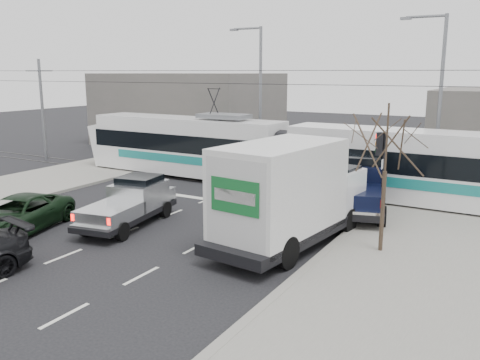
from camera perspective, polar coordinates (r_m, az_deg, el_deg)
The scene contains 14 objects.
ground at distance 19.32m, azimuth -9.10°, elevation -6.61°, with size 120.00×120.00×0.00m, color black.
sidewalk_right at distance 15.68m, azimuth 18.19°, elevation -11.31°, with size 6.00×60.00×0.15m, color gray.
rails at distance 27.53m, azimuth 3.92°, elevation -0.82°, with size 60.00×1.60×0.03m, color #33302D.
building_left at distance 44.44m, azimuth -5.75°, elevation 7.96°, with size 14.00×10.00×6.00m, color #68625E.
bare_tree at distance 17.36m, azimuth 16.13°, elevation 3.82°, with size 2.40×2.40×5.00m.
traffic_signal at distance 21.62m, azimuth 15.57°, elevation 2.58°, with size 0.44×0.44×3.60m.
street_lamp_near at distance 28.57m, azimuth 21.24°, elevation 9.21°, with size 2.38×0.25×9.00m.
street_lamp_far at distance 34.10m, azimuth 2.02°, elevation 10.34°, with size 2.38×0.25×9.00m.
catenary at distance 26.94m, azimuth 4.04°, elevation 7.23°, with size 60.00×0.20×7.00m.
tram at distance 26.96m, azimuth 5.26°, elevation 2.86°, with size 25.53×3.14×5.20m.
silver_pickup at distance 21.22m, azimuth -12.07°, elevation -2.40°, with size 2.55×5.39×1.88m.
box_truck at distance 18.10m, azimuth 5.62°, elevation -1.66°, with size 3.53×7.81×3.77m.
navy_pickup at distance 23.01m, azimuth 13.16°, elevation -0.64°, with size 3.59×6.14×2.44m.
green_car at distance 21.60m, azimuth -23.69°, elevation -3.58°, with size 2.29×4.97×1.38m, color black.
Camera 1 is at (11.53, -14.24, 6.14)m, focal length 38.00 mm.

